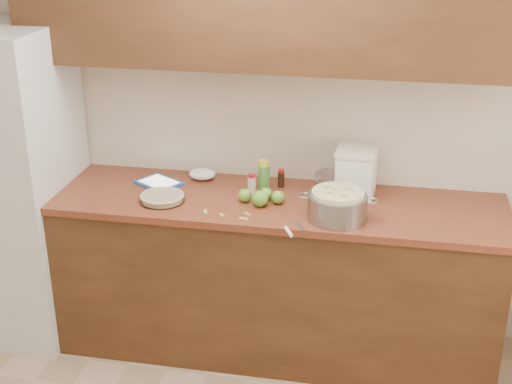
% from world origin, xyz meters
% --- Properties ---
extents(room_shell, '(3.60, 3.60, 3.60)m').
position_xyz_m(room_shell, '(0.00, 0.00, 1.30)').
color(room_shell, tan).
rests_on(room_shell, ground).
extents(counter_run, '(2.64, 0.68, 0.92)m').
position_xyz_m(counter_run, '(0.00, 1.48, 0.46)').
color(counter_run, '#593319').
rests_on(counter_run, ground).
extents(fridge, '(0.70, 0.70, 1.80)m').
position_xyz_m(fridge, '(-1.44, 1.44, 0.90)').
color(fridge, silver).
rests_on(fridge, ground).
extents(pie, '(0.24, 0.24, 0.04)m').
position_xyz_m(pie, '(-0.49, 1.35, 0.94)').
color(pie, silver).
rests_on(pie, counter_run).
extents(colander, '(0.40, 0.30, 0.15)m').
position_xyz_m(colander, '(0.44, 1.31, 0.99)').
color(colander, gray).
rests_on(colander, counter_run).
extents(flour_canister, '(0.23, 0.23, 0.26)m').
position_xyz_m(flour_canister, '(0.51, 1.63, 1.05)').
color(flour_canister, white).
rests_on(flour_canister, counter_run).
extents(tablet, '(0.29, 0.27, 0.02)m').
position_xyz_m(tablet, '(-0.58, 1.57, 0.93)').
color(tablet, '#2251A7').
rests_on(tablet, counter_run).
extents(paring_knife, '(0.10, 0.18, 0.02)m').
position_xyz_m(paring_knife, '(0.23, 1.10, 0.93)').
color(paring_knife, gray).
rests_on(paring_knife, counter_run).
extents(lemon_bottle, '(0.06, 0.06, 0.17)m').
position_xyz_m(lemon_bottle, '(0.01, 1.61, 1.00)').
color(lemon_bottle, '#4C8C38').
rests_on(lemon_bottle, counter_run).
extents(cinnamon_shaker, '(0.04, 0.04, 0.11)m').
position_xyz_m(cinnamon_shaker, '(-0.05, 1.55, 0.97)').
color(cinnamon_shaker, beige).
rests_on(cinnamon_shaker, counter_run).
extents(vanilla_bottle, '(0.04, 0.04, 0.11)m').
position_xyz_m(vanilla_bottle, '(0.10, 1.66, 0.97)').
color(vanilla_bottle, black).
rests_on(vanilla_bottle, counter_run).
extents(mixing_bowl, '(0.22, 0.22, 0.08)m').
position_xyz_m(mixing_bowl, '(0.39, 1.70, 0.96)').
color(mixing_bowl, silver).
rests_on(mixing_bowl, counter_run).
extents(paper_towel, '(0.19, 0.17, 0.06)m').
position_xyz_m(paper_towel, '(-0.36, 1.69, 0.95)').
color(paper_towel, white).
rests_on(paper_towel, counter_run).
extents(apple_left, '(0.07, 0.07, 0.09)m').
position_xyz_m(apple_left, '(-0.06, 1.42, 0.96)').
color(apple_left, '#62A62D').
rests_on(apple_left, counter_run).
extents(apple_center, '(0.07, 0.07, 0.08)m').
position_xyz_m(apple_center, '(0.05, 1.46, 0.96)').
color(apple_center, '#62A62D').
rests_on(apple_center, counter_run).
extents(apple_front, '(0.09, 0.09, 0.10)m').
position_xyz_m(apple_front, '(0.03, 1.38, 0.96)').
color(apple_front, '#62A62D').
rests_on(apple_front, counter_run).
extents(apple_extra, '(0.07, 0.07, 0.08)m').
position_xyz_m(apple_extra, '(0.12, 1.43, 0.96)').
color(apple_extra, '#62A62D').
rests_on(apple_extra, counter_run).
extents(peel_a, '(0.04, 0.04, 0.00)m').
position_xyz_m(peel_a, '(-0.14, 1.23, 0.92)').
color(peel_a, '#98C15D').
rests_on(peel_a, counter_run).
extents(peel_b, '(0.05, 0.03, 0.00)m').
position_xyz_m(peel_b, '(-0.02, 1.21, 0.92)').
color(peel_b, '#98C15D').
rests_on(peel_b, counter_run).
extents(peel_c, '(0.04, 0.03, 0.00)m').
position_xyz_m(peel_c, '(-0.02, 1.27, 0.92)').
color(peel_c, '#98C15D').
rests_on(peel_c, counter_run).
extents(peel_d, '(0.03, 0.05, 0.00)m').
position_xyz_m(peel_d, '(-0.23, 1.26, 0.92)').
color(peel_d, '#98C15D').
rests_on(peel_d, counter_run).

